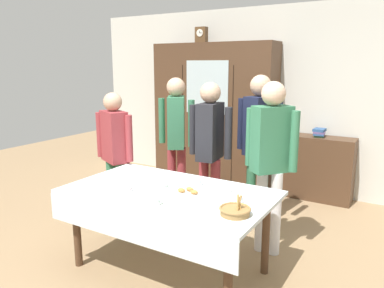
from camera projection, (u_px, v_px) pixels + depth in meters
The scene contains 23 objects.
ground_plane at pixel (181, 259), 3.64m from camera, with size 12.00×12.00×0.00m, color #997A56.
back_wall at pixel (276, 99), 5.58m from camera, with size 6.40×0.10×2.70m, color silver.
dining_table at pixel (167, 202), 3.30m from camera, with size 1.84×1.07×0.77m.
wall_cabinet at pixel (214, 115), 5.84m from camera, with size 1.96×0.46×2.19m.
mantel_clock at pixel (201, 35), 5.69m from camera, with size 0.18×0.11×0.24m.
bookshelf_low at pixel (317, 168), 5.20m from camera, with size 0.97×0.35×0.89m.
book_stack at pixel (319, 132), 5.10m from camera, with size 0.17×0.22×0.11m.
tea_cup_front_edge at pixel (162, 185), 3.38m from camera, with size 0.13×0.13×0.06m.
tea_cup_back_edge at pixel (228, 193), 3.16m from camera, with size 0.13×0.13×0.06m.
tea_cup_mid_right at pixel (156, 202), 2.96m from camera, with size 0.13×0.13×0.06m.
tea_cup_near_right at pixel (197, 183), 3.43m from camera, with size 0.13×0.13×0.06m.
tea_cup_far_left at pixel (126, 188), 3.31m from camera, with size 0.13×0.13×0.06m.
tea_cup_center at pixel (238, 199), 3.01m from camera, with size 0.13×0.13×0.06m.
bread_basket at pixel (235, 211), 2.77m from camera, with size 0.24×0.24×0.16m.
pastry_plate at pixel (188, 193), 3.21m from camera, with size 0.28×0.28×0.05m.
spoon_near_left at pixel (217, 191), 3.28m from camera, with size 0.12×0.02×0.01m.
spoon_back_edge at pixel (187, 181), 3.57m from camera, with size 0.12×0.02×0.01m.
spoon_front_edge at pixel (202, 208), 2.89m from camera, with size 0.12×0.02×0.01m.
person_beside_shelf at pixel (176, 131), 4.65m from camera, with size 0.52×0.41×1.71m.
person_by_cabinet at pixel (210, 142), 4.12m from camera, with size 0.52×0.38×1.68m.
person_behind_table_right at pixel (271, 151), 3.57m from camera, with size 0.52×0.40×1.72m.
person_near_right_end at pixel (115, 147), 4.26m from camera, with size 0.52×0.33×1.56m.
person_behind_table_left at pixel (259, 135), 4.20m from camera, with size 0.52×0.40×1.76m.
Camera 1 is at (1.80, -2.79, 1.87)m, focal length 34.80 mm.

